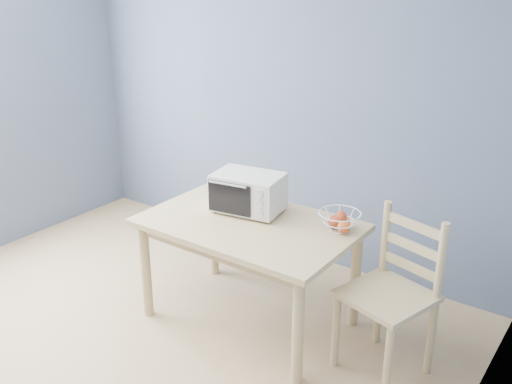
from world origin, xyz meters
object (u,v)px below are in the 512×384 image
Objects in this scene: fruit_basket at (340,221)px; dining_chair at (391,297)px; dining_table at (249,236)px; toaster_oven at (246,192)px.

dining_chair is at bearing -18.88° from fruit_basket.
dining_chair reaches higher than dining_table.
toaster_oven is (-0.13, 0.14, 0.24)m from dining_table.
dining_chair is (0.99, 0.08, -0.16)m from dining_table.
dining_table is at bearing -56.91° from toaster_oven.
toaster_oven is 0.69m from fruit_basket.
dining_chair is (0.44, -0.15, -0.33)m from fruit_basket.
toaster_oven is 1.19m from dining_chair.
dining_table is 0.31m from toaster_oven.
dining_table is 2.76× the size of toaster_oven.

